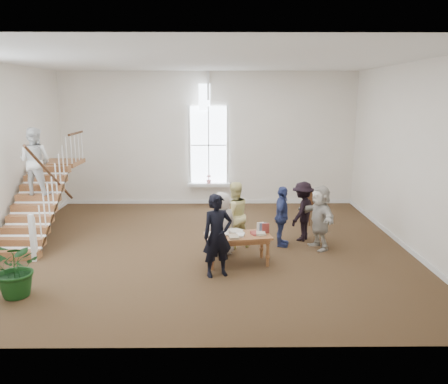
{
  "coord_description": "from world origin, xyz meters",
  "views": [
    {
      "loc": [
        0.39,
        -10.4,
        3.71
      ],
      "look_at": [
        0.49,
        0.4,
        1.31
      ],
      "focal_mm": 35.0,
      "sensor_mm": 36.0,
      "label": 1
    }
  ],
  "objects_px": {
    "woman_cluster_a": "(282,216)",
    "side_chair": "(311,206)",
    "police_officer": "(217,236)",
    "elderly_woman": "(222,224)",
    "woman_cluster_c": "(320,217)",
    "floor_plant": "(17,268)",
    "person_yellow": "(234,215)",
    "library_table": "(237,238)",
    "woman_cluster_b": "(302,211)"
  },
  "relations": [
    {
      "from": "woman_cluster_a",
      "to": "woman_cluster_b",
      "type": "relative_size",
      "value": 0.98
    },
    {
      "from": "police_officer",
      "to": "woman_cluster_b",
      "type": "relative_size",
      "value": 1.13
    },
    {
      "from": "library_table",
      "to": "elderly_woman",
      "type": "distance_m",
      "value": 0.7
    },
    {
      "from": "library_table",
      "to": "side_chair",
      "type": "bearing_deg",
      "value": 44.61
    },
    {
      "from": "person_yellow",
      "to": "woman_cluster_a",
      "type": "distance_m",
      "value": 1.2
    },
    {
      "from": "woman_cluster_b",
      "to": "woman_cluster_a",
      "type": "bearing_deg",
      "value": -20.04
    },
    {
      "from": "woman_cluster_a",
      "to": "floor_plant",
      "type": "height_order",
      "value": "woman_cluster_a"
    },
    {
      "from": "woman_cluster_c",
      "to": "side_chair",
      "type": "height_order",
      "value": "woman_cluster_c"
    },
    {
      "from": "floor_plant",
      "to": "side_chair",
      "type": "xyz_separation_m",
      "value": [
        6.47,
        4.77,
        -0.03
      ]
    },
    {
      "from": "person_yellow",
      "to": "side_chair",
      "type": "relative_size",
      "value": 1.72
    },
    {
      "from": "woman_cluster_c",
      "to": "person_yellow",
      "type": "bearing_deg",
      "value": -111.18
    },
    {
      "from": "woman_cluster_b",
      "to": "floor_plant",
      "type": "xyz_separation_m",
      "value": [
        -5.92,
        -3.24,
        -0.22
      ]
    },
    {
      "from": "person_yellow",
      "to": "side_chair",
      "type": "bearing_deg",
      "value": -161.0
    },
    {
      "from": "library_table",
      "to": "woman_cluster_c",
      "type": "relative_size",
      "value": 0.97
    },
    {
      "from": "woman_cluster_a",
      "to": "side_chair",
      "type": "height_order",
      "value": "woman_cluster_a"
    },
    {
      "from": "library_table",
      "to": "elderly_woman",
      "type": "relative_size",
      "value": 1.02
    },
    {
      "from": "elderly_woman",
      "to": "floor_plant",
      "type": "xyz_separation_m",
      "value": [
        -3.83,
        -2.19,
        -0.2
      ]
    },
    {
      "from": "library_table",
      "to": "person_yellow",
      "type": "height_order",
      "value": "person_yellow"
    },
    {
      "from": "woman_cluster_a",
      "to": "woman_cluster_b",
      "type": "height_order",
      "value": "woman_cluster_b"
    },
    {
      "from": "person_yellow",
      "to": "woman_cluster_b",
      "type": "bearing_deg",
      "value": 174.43
    },
    {
      "from": "woman_cluster_b",
      "to": "side_chair",
      "type": "height_order",
      "value": "woman_cluster_b"
    },
    {
      "from": "person_yellow",
      "to": "elderly_woman",
      "type": "bearing_deg",
      "value": 36.4
    },
    {
      "from": "woman_cluster_c",
      "to": "floor_plant",
      "type": "bearing_deg",
      "value": -85.81
    },
    {
      "from": "floor_plant",
      "to": "woman_cluster_a",
      "type": "bearing_deg",
      "value": 27.69
    },
    {
      "from": "person_yellow",
      "to": "woman_cluster_c",
      "type": "xyz_separation_m",
      "value": [
        2.09,
        -0.1,
        -0.03
      ]
    },
    {
      "from": "library_table",
      "to": "person_yellow",
      "type": "xyz_separation_m",
      "value": [
        -0.04,
        1.09,
        0.22
      ]
    },
    {
      "from": "woman_cluster_b",
      "to": "woman_cluster_c",
      "type": "xyz_separation_m",
      "value": [
        0.3,
        -0.65,
        0.02
      ]
    },
    {
      "from": "police_officer",
      "to": "woman_cluster_a",
      "type": "height_order",
      "value": "police_officer"
    },
    {
      "from": "library_table",
      "to": "floor_plant",
      "type": "height_order",
      "value": "floor_plant"
    },
    {
      "from": "woman_cluster_a",
      "to": "woman_cluster_c",
      "type": "xyz_separation_m",
      "value": [
        0.9,
        -0.2,
        0.04
      ]
    },
    {
      "from": "police_officer",
      "to": "elderly_woman",
      "type": "xyz_separation_m",
      "value": [
        0.1,
        1.25,
        -0.12
      ]
    },
    {
      "from": "police_officer",
      "to": "elderly_woman",
      "type": "distance_m",
      "value": 1.26
    },
    {
      "from": "library_table",
      "to": "police_officer",
      "type": "xyz_separation_m",
      "value": [
        -0.44,
        -0.66,
        0.27
      ]
    },
    {
      "from": "floor_plant",
      "to": "person_yellow",
      "type": "bearing_deg",
      "value": 33.1
    },
    {
      "from": "library_table",
      "to": "woman_cluster_a",
      "type": "relative_size",
      "value": 1.01
    },
    {
      "from": "library_table",
      "to": "woman_cluster_c",
      "type": "xyz_separation_m",
      "value": [
        2.05,
        0.99,
        0.19
      ]
    },
    {
      "from": "woman_cluster_b",
      "to": "woman_cluster_c",
      "type": "relative_size",
      "value": 0.97
    },
    {
      "from": "woman_cluster_a",
      "to": "elderly_woman",
      "type": "bearing_deg",
      "value": 126.22
    },
    {
      "from": "person_yellow",
      "to": "side_chair",
      "type": "xyz_separation_m",
      "value": [
        2.34,
        2.08,
        -0.29
      ]
    },
    {
      "from": "elderly_woman",
      "to": "woman_cluster_a",
      "type": "bearing_deg",
      "value": 170.97
    },
    {
      "from": "police_officer",
      "to": "elderly_woman",
      "type": "relative_size",
      "value": 1.16
    },
    {
      "from": "police_officer",
      "to": "side_chair",
      "type": "relative_size",
      "value": 1.82
    },
    {
      "from": "elderly_woman",
      "to": "side_chair",
      "type": "distance_m",
      "value": 3.69
    },
    {
      "from": "floor_plant",
      "to": "side_chair",
      "type": "bearing_deg",
      "value": 36.4
    },
    {
      "from": "person_yellow",
      "to": "woman_cluster_b",
      "type": "distance_m",
      "value": 1.87
    },
    {
      "from": "woman_cluster_c",
      "to": "library_table",
      "type": "bearing_deg",
      "value": -82.67
    },
    {
      "from": "library_table",
      "to": "woman_cluster_a",
      "type": "distance_m",
      "value": 1.66
    },
    {
      "from": "police_officer",
      "to": "floor_plant",
      "type": "xyz_separation_m",
      "value": [
        -3.73,
        -0.94,
        -0.32
      ]
    },
    {
      "from": "woman_cluster_a",
      "to": "library_table",
      "type": "bearing_deg",
      "value": 150.23
    },
    {
      "from": "woman_cluster_c",
      "to": "floor_plant",
      "type": "distance_m",
      "value": 6.75
    }
  ]
}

